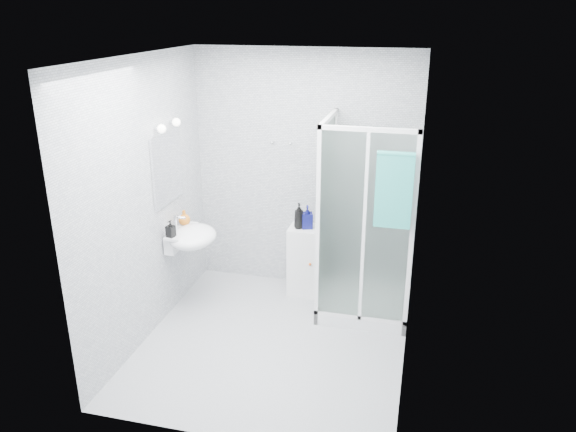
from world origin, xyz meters
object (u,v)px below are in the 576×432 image
(shower_enclosure, at_px, (357,272))
(soap_dispenser_orange, at_px, (184,217))
(wall_basin, at_px, (191,237))
(shampoo_bottle_a, at_px, (299,216))
(hand_towel, at_px, (394,189))
(shampoo_bottle_b, at_px, (307,217))
(soap_dispenser_black, at_px, (171,229))
(storage_cabinet, at_px, (304,260))

(shower_enclosure, height_order, soap_dispenser_orange, shower_enclosure)
(soap_dispenser_orange, bearing_deg, wall_basin, -49.78)
(shampoo_bottle_a, relative_size, soap_dispenser_orange, 1.76)
(hand_towel, height_order, shampoo_bottle_a, hand_towel)
(shampoo_bottle_b, bearing_deg, wall_basin, -150.87)
(shampoo_bottle_b, relative_size, soap_dispenser_orange, 1.58)
(shampoo_bottle_a, bearing_deg, shampoo_bottle_b, 19.81)
(soap_dispenser_orange, bearing_deg, shampoo_bottle_b, 20.65)
(soap_dispenser_orange, xyz_separation_m, soap_dispenser_black, (0.01, -0.34, 0.01))
(soap_dispenser_black, bearing_deg, shampoo_bottle_a, 34.40)
(hand_towel, height_order, soap_dispenser_orange, hand_towel)
(wall_basin, distance_m, hand_towel, 2.10)
(shower_enclosure, height_order, wall_basin, shower_enclosure)
(hand_towel, bearing_deg, shower_enclosure, 129.30)
(shower_enclosure, relative_size, hand_towel, 2.88)
(wall_basin, bearing_deg, soap_dispenser_black, -121.79)
(storage_cabinet, distance_m, hand_towel, 1.60)
(shower_enclosure, bearing_deg, soap_dispenser_black, -164.07)
(storage_cabinet, height_order, shampoo_bottle_b, shampoo_bottle_b)
(wall_basin, height_order, shampoo_bottle_b, shampoo_bottle_b)
(hand_towel, relative_size, soap_dispenser_orange, 4.43)
(hand_towel, xyz_separation_m, soap_dispenser_black, (-2.10, -0.10, -0.54))
(shampoo_bottle_a, bearing_deg, soap_dispenser_black, -145.60)
(storage_cabinet, relative_size, shampoo_bottle_b, 3.12)
(shampoo_bottle_b, bearing_deg, storage_cabinet, 169.34)
(shower_enclosure, relative_size, wall_basin, 3.57)
(shampoo_bottle_a, distance_m, shampoo_bottle_b, 0.09)
(shower_enclosure, height_order, hand_towel, shower_enclosure)
(shower_enclosure, height_order, shampoo_bottle_b, shower_enclosure)
(storage_cabinet, bearing_deg, shampoo_bottle_b, -10.78)
(shampoo_bottle_b, bearing_deg, shower_enclosure, -25.72)
(wall_basin, bearing_deg, soap_dispenser_orange, 130.22)
(hand_towel, bearing_deg, shampoo_bottle_a, 146.76)
(wall_basin, relative_size, soap_dispenser_black, 3.35)
(shampoo_bottle_a, relative_size, soap_dispenser_black, 1.65)
(hand_towel, distance_m, shampoo_bottle_a, 1.32)
(storage_cabinet, height_order, soap_dispenser_black, soap_dispenser_black)
(shower_enclosure, bearing_deg, soap_dispenser_orange, -174.56)
(soap_dispenser_black, bearing_deg, shower_enclosure, 15.93)
(shampoo_bottle_b, xyz_separation_m, soap_dispenser_orange, (-1.20, -0.45, 0.05))
(storage_cabinet, xyz_separation_m, soap_dispenser_black, (-1.16, -0.79, 0.56))
(soap_dispenser_black, bearing_deg, storage_cabinet, 34.44)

